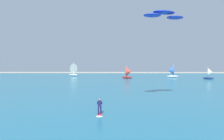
{
  "coord_description": "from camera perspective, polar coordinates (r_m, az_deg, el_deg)",
  "views": [
    {
      "loc": [
        -0.22,
        -6.43,
        5.58
      ],
      "look_at": [
        -0.54,
        17.2,
        4.68
      ],
      "focal_mm": 33.58,
      "sensor_mm": 36.0,
      "label": 1
    }
  ],
  "objects": [
    {
      "name": "ocean",
      "position": [
        58.49,
        1.0,
        -3.23
      ],
      "size": [
        160.0,
        90.0,
        0.1
      ],
      "primitive_type": "cube",
      "color": "#236B89",
      "rests_on": "ground"
    },
    {
      "name": "kitesurfer",
      "position": [
        22.04,
        -3.41,
        -10.6
      ],
      "size": [
        0.72,
        1.97,
        1.67
      ],
      "color": "red",
      "rests_on": "ocean"
    },
    {
      "name": "kite",
      "position": [
        30.81,
        13.95,
        14.37
      ],
      "size": [
        6.56,
        4.34,
        0.95
      ],
      "color": "#1E33B2"
    },
    {
      "name": "sailboat_outermost",
      "position": [
        77.44,
        15.8,
        -0.35
      ],
      "size": [
        4.05,
        3.45,
        4.7
      ],
      "color": "silver",
      "rests_on": "ocean"
    },
    {
      "name": "sailboat_near_shore",
      "position": [
        70.13,
        4.54,
        -0.67
      ],
      "size": [
        3.86,
        3.43,
        4.34
      ],
      "color": "maroon",
      "rests_on": "ocean"
    },
    {
      "name": "sailboat_mid_right",
      "position": [
        83.95,
        -10.81,
        0.13
      ],
      "size": [
        4.93,
        4.66,
        5.48
      ],
      "color": "silver",
      "rests_on": "ocean"
    },
    {
      "name": "sailboat_trailing",
      "position": [
        74.03,
        25.12,
        -0.84
      ],
      "size": [
        3.56,
        3.19,
        4.0
      ],
      "color": "navy",
      "rests_on": "ocean"
    }
  ]
}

